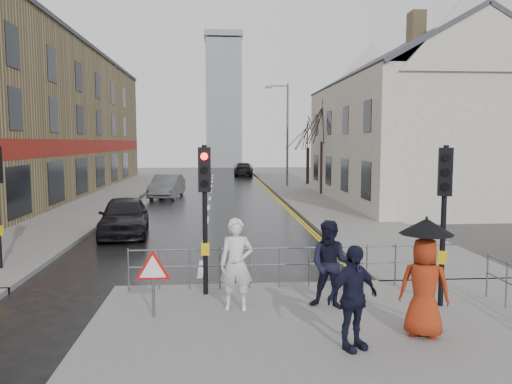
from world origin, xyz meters
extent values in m
plane|color=black|center=(0.00, 0.00, 0.00)|extent=(120.00, 120.00, 0.00)
cube|color=#605E5B|center=(3.00, -3.50, 0.07)|extent=(10.00, 9.00, 0.14)
cube|color=#605E5B|center=(-6.50, 23.00, 0.07)|extent=(4.00, 44.00, 0.14)
cube|color=#605E5B|center=(6.50, 25.00, 0.07)|extent=(4.00, 40.00, 0.14)
cube|color=#605E5B|center=(6.50, 3.00, 0.07)|extent=(4.00, 4.20, 0.14)
cube|color=#917C53|center=(-12.00, 22.00, 5.00)|extent=(8.00, 42.00, 10.00)
cube|color=beige|center=(12.00, 18.00, 3.50)|extent=(9.00, 16.00, 7.00)
cube|color=#917C53|center=(10.50, 14.00, 9.20)|extent=(0.70, 0.90, 1.80)
cube|color=#917C53|center=(13.20, 22.00, 9.20)|extent=(0.70, 0.90, 1.80)
cube|color=gray|center=(1.50, 62.00, 9.00)|extent=(5.00, 5.00, 18.00)
cylinder|color=black|center=(0.20, 0.20, 1.84)|extent=(0.11, 0.11, 3.40)
cube|color=black|center=(0.20, 0.20, 2.99)|extent=(0.28, 0.22, 1.00)
cylinder|color=#FF0C07|center=(0.20, 0.06, 3.29)|extent=(0.16, 0.04, 0.16)
cylinder|color=black|center=(0.20, 0.06, 2.99)|extent=(0.16, 0.04, 0.16)
cylinder|color=black|center=(0.20, 0.06, 2.69)|extent=(0.16, 0.04, 0.16)
cube|color=gold|center=(0.20, 0.20, 1.19)|extent=(0.18, 0.14, 0.28)
cylinder|color=black|center=(5.20, -1.00, 1.84)|extent=(0.11, 0.11, 3.40)
cube|color=black|center=(5.20, -1.00, 2.99)|extent=(0.34, 0.30, 1.00)
cylinder|color=black|center=(5.15, -1.13, 3.29)|extent=(0.16, 0.09, 0.16)
cylinder|color=black|center=(5.15, -1.13, 2.99)|extent=(0.16, 0.09, 0.16)
cylinder|color=black|center=(5.15, -1.13, 2.69)|extent=(0.16, 0.09, 0.16)
cube|color=gold|center=(5.20, -1.00, 1.19)|extent=(0.22, 0.19, 0.28)
cylinder|color=black|center=(-5.45, 3.13, 2.69)|extent=(0.16, 0.09, 0.16)
cylinder|color=#595B5E|center=(-1.60, 0.60, 0.64)|extent=(0.04, 0.04, 1.00)
cylinder|color=#595B5E|center=(5.50, 0.60, 0.64)|extent=(0.04, 0.04, 1.00)
cylinder|color=#595B5E|center=(1.95, 0.60, 1.09)|extent=(7.10, 0.04, 0.04)
cylinder|color=#595B5E|center=(1.95, 0.60, 0.69)|extent=(7.10, 0.04, 0.04)
cylinder|color=#595B5E|center=(6.50, -0.50, 0.64)|extent=(0.04, 0.04, 1.00)
cylinder|color=#595B5E|center=(-0.80, -1.20, 0.56)|extent=(0.06, 0.06, 0.85)
cylinder|color=red|center=(-0.80, -1.20, 1.09)|extent=(0.80, 0.03, 0.80)
cylinder|color=white|center=(-0.80, -1.22, 1.09)|extent=(0.60, 0.03, 0.60)
cylinder|color=#595B5E|center=(6.00, 28.00, 4.14)|extent=(0.16, 0.16, 8.00)
cylinder|color=#595B5E|center=(5.30, 28.00, 7.94)|extent=(1.40, 0.10, 0.10)
cube|color=#595B5E|center=(4.50, 28.00, 7.84)|extent=(0.50, 0.25, 0.18)
cylinder|color=#2F201A|center=(7.50, 22.00, 1.89)|extent=(0.26, 0.26, 3.50)
cylinder|color=#2F201A|center=(8.00, 30.00, 1.64)|extent=(0.26, 0.26, 3.00)
imported|color=silver|center=(0.86, -0.90, 1.09)|extent=(0.75, 0.54, 1.91)
imported|color=black|center=(2.83, -0.97, 1.06)|extent=(1.09, 0.98, 1.85)
imported|color=maroon|center=(4.14, -2.59, 1.04)|extent=(1.03, 0.86, 1.79)
cylinder|color=black|center=(4.14, -2.59, 1.14)|extent=(0.02, 0.02, 1.99)
cone|color=black|center=(4.14, -2.59, 2.13)|extent=(0.96, 0.96, 0.28)
imported|color=black|center=(2.72, -3.05, 1.03)|extent=(1.12, 0.85, 1.77)
imported|color=black|center=(-3.12, 8.45, 0.75)|extent=(2.23, 4.57, 1.50)
imported|color=#47494D|center=(-2.77, 21.51, 0.75)|extent=(2.11, 4.71, 1.50)
imported|color=black|center=(3.29, 41.99, 0.71)|extent=(2.29, 5.03, 1.43)
camera|label=1|loc=(0.48, -10.98, 3.60)|focal=35.00mm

